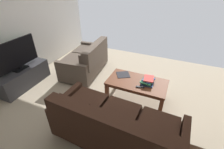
# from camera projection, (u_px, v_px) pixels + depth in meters

# --- Properties ---
(ground_plane) EXTENTS (4.95, 5.13, 0.01)m
(ground_plane) POSITION_uv_depth(u_px,v_px,m) (113.00, 101.00, 3.34)
(ground_plane) COLOR #B7A88E
(wall_right) EXTENTS (0.12, 5.13, 2.57)m
(wall_right) POSITION_uv_depth(u_px,v_px,m) (11.00, 27.00, 3.49)
(wall_right) COLOR white
(wall_right) RESTS_ON ground
(sofa_main) EXTENTS (1.98, 0.91, 0.86)m
(sofa_main) POSITION_uv_depth(u_px,v_px,m) (114.00, 127.00, 2.31)
(sofa_main) COLOR black
(sofa_main) RESTS_ON ground
(loveseat_near) EXTENTS (0.97, 1.49, 0.85)m
(loveseat_near) POSITION_uv_depth(u_px,v_px,m) (87.00, 60.00, 4.15)
(loveseat_near) COLOR black
(loveseat_near) RESTS_ON ground
(coffee_table) EXTENTS (1.18, 0.64, 0.46)m
(coffee_table) POSITION_uv_depth(u_px,v_px,m) (137.00, 84.00, 3.19)
(coffee_table) COLOR brown
(coffee_table) RESTS_ON ground
(tv_stand) EXTENTS (0.46, 1.24, 0.46)m
(tv_stand) POSITION_uv_depth(u_px,v_px,m) (24.00, 77.00, 3.71)
(tv_stand) COLOR #38383D
(tv_stand) RESTS_ON ground
(flat_tv) EXTENTS (0.21, 1.06, 0.67)m
(flat_tv) POSITION_uv_depth(u_px,v_px,m) (16.00, 55.00, 3.39)
(flat_tv) COLOR black
(flat_tv) RESTS_ON tv_stand
(book_stack) EXTENTS (0.26, 0.33, 0.12)m
(book_stack) POSITION_uv_depth(u_px,v_px,m) (148.00, 81.00, 3.08)
(book_stack) COLOR #385693
(book_stack) RESTS_ON coffee_table
(tv_remote) EXTENTS (0.17, 0.07, 0.02)m
(tv_remote) POSITION_uv_depth(u_px,v_px,m) (140.00, 87.00, 2.98)
(tv_remote) COLOR black
(tv_remote) RESTS_ON coffee_table
(loose_magazine) EXTENTS (0.36, 0.36, 0.01)m
(loose_magazine) POSITION_uv_depth(u_px,v_px,m) (123.00, 75.00, 3.36)
(loose_magazine) COLOR black
(loose_magazine) RESTS_ON coffee_table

